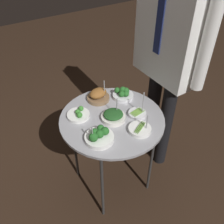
{
  "coord_description": "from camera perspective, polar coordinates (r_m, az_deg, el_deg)",
  "views": [
    {
      "loc": [
        1.03,
        -0.66,
        1.77
      ],
      "look_at": [
        0.0,
        0.0,
        0.75
      ],
      "focal_mm": 40.0,
      "sensor_mm": 36.0,
      "label": 1
    }
  ],
  "objects": [
    {
      "name": "ground_plane",
      "position": [
        2.15,
        0.0,
        -15.43
      ],
      "size": [
        8.0,
        8.0,
        0.0
      ],
      "primitive_type": "plane",
      "color": "black"
    },
    {
      "name": "serving_cart",
      "position": [
        1.66,
        0.0,
        -2.6
      ],
      "size": [
        0.69,
        0.69,
        0.7
      ],
      "color": "#939399",
      "rests_on": "ground_plane"
    },
    {
      "name": "bowl_spinach_back_right",
      "position": [
        1.6,
        0.23,
        -1.0
      ],
      "size": [
        0.16,
        0.16,
        0.14
      ],
      "color": "silver",
      "rests_on": "serving_cart"
    },
    {
      "name": "bowl_broccoli_front_right",
      "position": [
        1.47,
        -3.0,
        -5.5
      ],
      "size": [
        0.18,
        0.18,
        0.13
      ],
      "color": "white",
      "rests_on": "serving_cart"
    },
    {
      "name": "bowl_broccoli_mid_left",
      "position": [
        1.64,
        -7.64,
        -0.56
      ],
      "size": [
        0.15,
        0.15,
        0.06
      ],
      "color": "white",
      "rests_on": "serving_cart"
    },
    {
      "name": "bowl_asparagus_near_rim",
      "position": [
        1.65,
        5.81,
        -0.32
      ],
      "size": [
        0.12,
        0.12,
        0.18
      ],
      "color": "silver",
      "rests_on": "serving_cart"
    },
    {
      "name": "bowl_broccoli_front_left",
      "position": [
        1.79,
        2.54,
        4.14
      ],
      "size": [
        0.15,
        0.15,
        0.08
      ],
      "color": "silver",
      "rests_on": "serving_cart"
    },
    {
      "name": "bowl_asparagus_front_center",
      "position": [
        1.54,
        6.38,
        -3.93
      ],
      "size": [
        0.14,
        0.14,
        0.13
      ],
      "color": "white",
      "rests_on": "serving_cart"
    },
    {
      "name": "bowl_roast_center",
      "position": [
        1.76,
        -3.17,
        3.81
      ],
      "size": [
        0.16,
        0.16,
        0.16
      ],
      "color": "brown",
      "rests_on": "serving_cart"
    },
    {
      "name": "waiter_figure",
      "position": [
        1.72,
        13.19,
        14.94
      ],
      "size": [
        0.63,
        0.24,
        1.69
      ],
      "color": "black",
      "rests_on": "ground_plane"
    }
  ]
}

